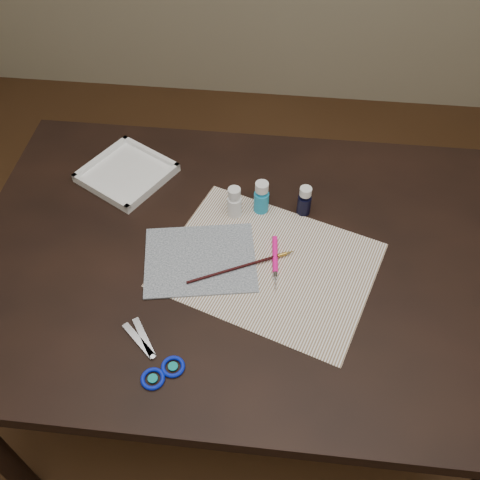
# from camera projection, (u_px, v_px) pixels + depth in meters

# --- Properties ---
(ground) EXTENTS (3.50, 3.50, 0.02)m
(ground) POSITION_uv_depth(u_px,v_px,m) (240.00, 391.00, 1.85)
(ground) COLOR #422614
(ground) RESTS_ON ground
(table) EXTENTS (1.30, 0.90, 0.75)m
(table) POSITION_uv_depth(u_px,v_px,m) (240.00, 334.00, 1.56)
(table) COLOR black
(table) RESTS_ON ground
(paper) EXTENTS (0.57, 0.50, 0.00)m
(paper) POSITION_uv_depth(u_px,v_px,m) (269.00, 265.00, 1.25)
(paper) COLOR white
(paper) RESTS_ON table
(canvas) EXTENTS (0.29, 0.25, 0.00)m
(canvas) POSITION_uv_depth(u_px,v_px,m) (200.00, 259.00, 1.26)
(canvas) COLOR black
(canvas) RESTS_ON paper
(paint_bottle_white) EXTENTS (0.05, 0.05, 0.09)m
(paint_bottle_white) POSITION_uv_depth(u_px,v_px,m) (234.00, 202.00, 1.32)
(paint_bottle_white) COLOR white
(paint_bottle_white) RESTS_ON table
(paint_bottle_cyan) EXTENTS (0.05, 0.05, 0.09)m
(paint_bottle_cyan) POSITION_uv_depth(u_px,v_px,m) (261.00, 197.00, 1.33)
(paint_bottle_cyan) COLOR #1D98C9
(paint_bottle_cyan) RESTS_ON table
(paint_bottle_navy) EXTENTS (0.04, 0.04, 0.08)m
(paint_bottle_navy) POSITION_uv_depth(u_px,v_px,m) (304.00, 201.00, 1.33)
(paint_bottle_navy) COLOR black
(paint_bottle_navy) RESTS_ON table
(paintbrush) EXTENTS (0.24, 0.13, 0.01)m
(paintbrush) POSITION_uv_depth(u_px,v_px,m) (242.00, 266.00, 1.23)
(paintbrush) COLOR black
(paintbrush) RESTS_ON canvas
(craft_knife) EXTENTS (0.02, 0.16, 0.01)m
(craft_knife) POSITION_uv_depth(u_px,v_px,m) (275.00, 263.00, 1.24)
(craft_knife) COLOR #FF1190
(craft_knife) RESTS_ON paper
(scissors) EXTENTS (0.21, 0.20, 0.01)m
(scissors) POSITION_uv_depth(u_px,v_px,m) (146.00, 353.00, 1.10)
(scissors) COLOR silver
(scissors) RESTS_ON table
(palette_tray) EXTENTS (0.28, 0.28, 0.02)m
(palette_tray) POSITION_uv_depth(u_px,v_px,m) (127.00, 173.00, 1.44)
(palette_tray) COLOR white
(palette_tray) RESTS_ON table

